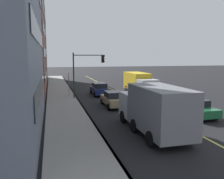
{
  "coord_description": "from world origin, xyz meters",
  "views": [
    {
      "loc": [
        -22.58,
        9.17,
        4.98
      ],
      "look_at": [
        -1.18,
        3.53,
        1.92
      ],
      "focal_mm": 37.57,
      "sensor_mm": 36.0,
      "label": 1
    }
  ],
  "objects_px": {
    "truck_gray": "(154,108)",
    "traffic_light_mast": "(86,67)",
    "car_green": "(195,107)",
    "truck_yellow": "(139,83)",
    "pedestrian_with_backpack": "(126,93)",
    "car_tan": "(114,99)",
    "car_navy": "(99,89)",
    "street_sign_post": "(69,83)"
  },
  "relations": [
    {
      "from": "car_navy",
      "to": "street_sign_post",
      "type": "distance_m",
      "value": 4.23
    },
    {
      "from": "traffic_light_mast",
      "to": "street_sign_post",
      "type": "height_order",
      "value": "traffic_light_mast"
    },
    {
      "from": "car_tan",
      "to": "pedestrian_with_backpack",
      "type": "xyz_separation_m",
      "value": [
        2.06,
        -2.02,
        0.22
      ]
    },
    {
      "from": "truck_gray",
      "to": "street_sign_post",
      "type": "bearing_deg",
      "value": 15.65
    },
    {
      "from": "car_tan",
      "to": "pedestrian_with_backpack",
      "type": "bearing_deg",
      "value": -44.52
    },
    {
      "from": "car_tan",
      "to": "truck_gray",
      "type": "height_order",
      "value": "truck_gray"
    },
    {
      "from": "truck_yellow",
      "to": "pedestrian_with_backpack",
      "type": "xyz_separation_m",
      "value": [
        -5.08,
        3.51,
        -0.54
      ]
    },
    {
      "from": "pedestrian_with_backpack",
      "to": "truck_gray",
      "type": "bearing_deg",
      "value": 171.24
    },
    {
      "from": "car_navy",
      "to": "car_tan",
      "type": "bearing_deg",
      "value": 179.55
    },
    {
      "from": "truck_yellow",
      "to": "truck_gray",
      "type": "height_order",
      "value": "truck_gray"
    },
    {
      "from": "car_tan",
      "to": "street_sign_post",
      "type": "distance_m",
      "value": 7.71
    },
    {
      "from": "truck_yellow",
      "to": "street_sign_post",
      "type": "distance_m",
      "value": 9.53
    },
    {
      "from": "car_tan",
      "to": "car_navy",
      "type": "height_order",
      "value": "car_navy"
    },
    {
      "from": "car_navy",
      "to": "truck_yellow",
      "type": "relative_size",
      "value": 0.59
    },
    {
      "from": "car_tan",
      "to": "traffic_light_mast",
      "type": "bearing_deg",
      "value": 20.94
    },
    {
      "from": "street_sign_post",
      "to": "car_green",
      "type": "bearing_deg",
      "value": -141.44
    },
    {
      "from": "traffic_light_mast",
      "to": "car_green",
      "type": "bearing_deg",
      "value": -144.57
    },
    {
      "from": "car_green",
      "to": "truck_yellow",
      "type": "height_order",
      "value": "truck_yellow"
    },
    {
      "from": "car_navy",
      "to": "street_sign_post",
      "type": "xyz_separation_m",
      "value": [
        -0.87,
        4.03,
        0.94
      ]
    },
    {
      "from": "truck_gray",
      "to": "pedestrian_with_backpack",
      "type": "relative_size",
      "value": 4.35
    },
    {
      "from": "street_sign_post",
      "to": "car_navy",
      "type": "bearing_deg",
      "value": -77.8
    },
    {
      "from": "car_navy",
      "to": "truck_gray",
      "type": "xyz_separation_m",
      "value": [
        -16.26,
        -0.28,
        0.84
      ]
    },
    {
      "from": "car_tan",
      "to": "truck_gray",
      "type": "relative_size",
      "value": 0.6
    },
    {
      "from": "truck_yellow",
      "to": "car_navy",
      "type": "bearing_deg",
      "value": 87.2
    },
    {
      "from": "truck_yellow",
      "to": "pedestrian_with_backpack",
      "type": "relative_size",
      "value": 4.33
    },
    {
      "from": "truck_gray",
      "to": "pedestrian_with_backpack",
      "type": "xyz_separation_m",
      "value": [
        10.92,
        -1.68,
        -0.68
      ]
    },
    {
      "from": "car_navy",
      "to": "car_green",
      "type": "bearing_deg",
      "value": -156.63
    },
    {
      "from": "truck_gray",
      "to": "traffic_light_mast",
      "type": "relative_size",
      "value": 1.35
    },
    {
      "from": "car_green",
      "to": "truck_gray",
      "type": "xyz_separation_m",
      "value": [
        -3.33,
        5.3,
        0.92
      ]
    },
    {
      "from": "car_tan",
      "to": "car_navy",
      "type": "xyz_separation_m",
      "value": [
        7.41,
        -0.06,
        0.06
      ]
    },
    {
      "from": "car_navy",
      "to": "pedestrian_with_backpack",
      "type": "xyz_separation_m",
      "value": [
        -5.35,
        -1.97,
        0.16
      ]
    },
    {
      "from": "traffic_light_mast",
      "to": "car_tan",
      "type": "bearing_deg",
      "value": -159.06
    },
    {
      "from": "truck_gray",
      "to": "traffic_light_mast",
      "type": "height_order",
      "value": "traffic_light_mast"
    },
    {
      "from": "car_navy",
      "to": "pedestrian_with_backpack",
      "type": "relative_size",
      "value": 2.54
    },
    {
      "from": "car_green",
      "to": "car_navy",
      "type": "xyz_separation_m",
      "value": [
        12.93,
        5.59,
        0.08
      ]
    },
    {
      "from": "pedestrian_with_backpack",
      "to": "traffic_light_mast",
      "type": "xyz_separation_m",
      "value": [
        3.15,
        4.02,
        2.79
      ]
    },
    {
      "from": "pedestrian_with_backpack",
      "to": "car_navy",
      "type": "bearing_deg",
      "value": 20.17
    },
    {
      "from": "car_tan",
      "to": "traffic_light_mast",
      "type": "relative_size",
      "value": 0.81
    },
    {
      "from": "car_green",
      "to": "truck_yellow",
      "type": "bearing_deg",
      "value": 0.5
    },
    {
      "from": "car_tan",
      "to": "street_sign_post",
      "type": "bearing_deg",
      "value": 31.28
    },
    {
      "from": "car_green",
      "to": "truck_yellow",
      "type": "xyz_separation_m",
      "value": [
        12.67,
        0.11,
        0.78
      ]
    },
    {
      "from": "truck_gray",
      "to": "street_sign_post",
      "type": "xyz_separation_m",
      "value": [
        15.39,
        4.31,
        0.1
      ]
    }
  ]
}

